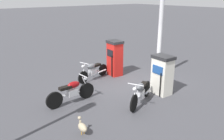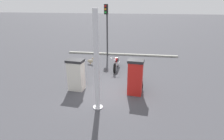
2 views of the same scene
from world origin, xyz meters
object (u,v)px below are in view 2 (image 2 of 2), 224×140
fuel_pump_near (135,77)px  canopy_support_pole (97,64)px  motorcycle_extra (116,63)px  fuel_pump_far (76,75)px  roadside_traffic_light (107,22)px  motorcycle_far_pump (82,71)px  motorcycle_near_pump (139,76)px  wandering_duck (90,61)px

fuel_pump_near → canopy_support_pole: (-1.49, 1.43, 1.03)m
motorcycle_extra → fuel_pump_far: bearing=154.6°
roadside_traffic_light → motorcycle_far_pump: bearing=174.8°
fuel_pump_far → motorcycle_near_pump: size_ratio=0.83×
motorcycle_extra → motorcycle_far_pump: bearing=138.9°
wandering_duck → canopy_support_pole: (-5.44, -1.85, 1.65)m
motorcycle_far_pump → fuel_pump_far: bearing=-174.7°
motorcycle_extra → wandering_duck: (0.78, 1.92, -0.21)m
fuel_pump_far → canopy_support_pole: (-1.49, -1.43, 1.10)m
canopy_support_pole → motorcycle_near_pump: bearing=-30.2°
canopy_support_pole → motorcycle_far_pump: bearing=29.1°
fuel_pump_far → canopy_support_pole: size_ratio=0.40×
fuel_pump_near → wandering_duck: fuel_pump_near is taller
motorcycle_near_pump → wandering_duck: 4.39m
fuel_pump_far → motorcycle_extra: 3.52m
fuel_pump_far → motorcycle_extra: bearing=-25.4°
fuel_pump_near → motorcycle_far_pump: bearing=66.5°
fuel_pump_near → motorcycle_far_pump: (1.30, 2.98, -0.38)m
canopy_support_pole → fuel_pump_near: bearing=-43.8°
fuel_pump_far → motorcycle_far_pump: bearing=5.3°
fuel_pump_near → motorcycle_near_pump: fuel_pump_near is taller
roadside_traffic_light → fuel_pump_near: bearing=-157.6°
motorcycle_near_pump → roadside_traffic_light: (4.97, 2.67, 2.22)m
motorcycle_near_pump → canopy_support_pole: 3.42m
motorcycle_far_pump → roadside_traffic_light: (4.86, -0.45, 2.21)m
motorcycle_extra → roadside_traffic_light: roadside_traffic_light is taller
fuel_pump_far → motorcycle_far_pump: fuel_pump_far is taller
fuel_pump_far → canopy_support_pole: bearing=-136.2°
motorcycle_far_pump → canopy_support_pole: canopy_support_pole is taller
fuel_pump_near → canopy_support_pole: size_ratio=0.43×
motorcycle_extra → fuel_pump_near: bearing=-156.7°
motorcycle_far_pump → motorcycle_extra: size_ratio=0.94×
fuel_pump_far → wandering_duck: 4.00m
fuel_pump_far → motorcycle_far_pump: (1.30, 0.12, -0.31)m
motorcycle_near_pump → canopy_support_pole: size_ratio=0.48×
wandering_duck → fuel_pump_far: bearing=-173.9°
wandering_duck → roadside_traffic_light: (2.22, -0.74, 2.45)m
fuel_pump_far → roadside_traffic_light: roadside_traffic_light is taller
fuel_pump_near → motorcycle_extra: 3.47m
motorcycle_far_pump → canopy_support_pole: 3.49m
motorcycle_far_pump → canopy_support_pole: bearing=-150.9°
canopy_support_pole → motorcycle_extra: bearing=-0.9°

